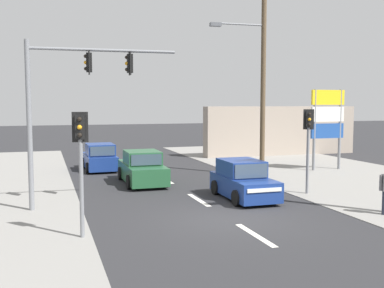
# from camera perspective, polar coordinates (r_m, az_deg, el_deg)

# --- Properties ---
(ground_plane) EXTENTS (140.00, 140.00, 0.00)m
(ground_plane) POSITION_cam_1_polar(r_m,az_deg,el_deg) (15.11, 4.63, -9.38)
(ground_plane) COLOR #28282B
(lane_dash_near) EXTENTS (0.20, 2.40, 0.01)m
(lane_dash_near) POSITION_cam_1_polar(r_m,az_deg,el_deg) (13.36, 8.03, -11.35)
(lane_dash_near) COLOR silver
(lane_dash_near) RESTS_ON ground
(lane_dash_mid) EXTENTS (0.20, 2.40, 0.01)m
(lane_dash_mid) POSITION_cam_1_polar(r_m,az_deg,el_deg) (17.84, 0.85, -7.11)
(lane_dash_mid) COLOR silver
(lane_dash_mid) RESTS_ON ground
(lane_dash_far) EXTENTS (0.20, 2.40, 0.01)m
(lane_dash_far) POSITION_cam_1_polar(r_m,az_deg,el_deg) (22.54, -3.33, -4.54)
(lane_dash_far) COLOR silver
(lane_dash_far) RESTS_ON ground
(utility_pole_midground_right) EXTENTS (3.78, 0.45, 10.81)m
(utility_pole_midground_right) POSITION_cam_1_polar(r_m,az_deg,el_deg) (23.72, 8.77, 9.89)
(utility_pole_midground_right) COLOR brown
(utility_pole_midground_right) RESTS_ON ground
(traffic_signal_mast) EXTENTS (5.28, 0.53, 6.00)m
(traffic_signal_mast) POSITION_cam_1_polar(r_m,az_deg,el_deg) (16.60, -15.59, 6.20)
(traffic_signal_mast) COLOR slate
(traffic_signal_mast) RESTS_ON ground
(pedestal_signal_right_kerb) EXTENTS (0.43, 0.31, 3.56)m
(pedestal_signal_right_kerb) POSITION_cam_1_polar(r_m,az_deg,el_deg) (19.31, 14.55, 0.90)
(pedestal_signal_right_kerb) COLOR slate
(pedestal_signal_right_kerb) RESTS_ON ground
(pedestal_signal_left_kerb) EXTENTS (0.44, 0.31, 3.56)m
(pedestal_signal_left_kerb) POSITION_cam_1_polar(r_m,az_deg,el_deg) (12.85, -13.96, -1.12)
(pedestal_signal_left_kerb) COLOR slate
(pedestal_signal_left_kerb) RESTS_ON ground
(shopping_plaza_sign) EXTENTS (2.10, 0.16, 4.60)m
(shopping_plaza_sign) POSITION_cam_1_polar(r_m,az_deg,el_deg) (26.69, 16.82, 3.18)
(shopping_plaza_sign) COLOR slate
(shopping_plaza_sign) RESTS_ON ground
(shopfront_wall_far) EXTENTS (12.00, 1.00, 3.60)m
(shopfront_wall_far) POSITION_cam_1_polar(r_m,az_deg,el_deg) (33.94, 11.28, 1.67)
(shopfront_wall_far) COLOR #A39384
(shopfront_wall_far) RESTS_ON ground
(sedan_oncoming_near) EXTENTS (1.94, 4.26, 1.56)m
(sedan_oncoming_near) POSITION_cam_1_polar(r_m,az_deg,el_deg) (21.54, -6.34, -3.13)
(sedan_oncoming_near) COLOR #235633
(sedan_oncoming_near) RESTS_ON ground
(hatchback_crossing_left) EXTENTS (1.82, 3.66, 1.53)m
(hatchback_crossing_left) POSITION_cam_1_polar(r_m,az_deg,el_deg) (18.14, 6.50, -4.68)
(hatchback_crossing_left) COLOR navy
(hatchback_crossing_left) RESTS_ON ground
(hatchback_kerbside_parked) EXTENTS (1.83, 3.67, 1.53)m
(hatchback_kerbside_parked) POSITION_cam_1_polar(r_m,az_deg,el_deg) (26.21, -11.63, -1.74)
(hatchback_kerbside_parked) COLOR navy
(hatchback_kerbside_parked) RESTS_ON ground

